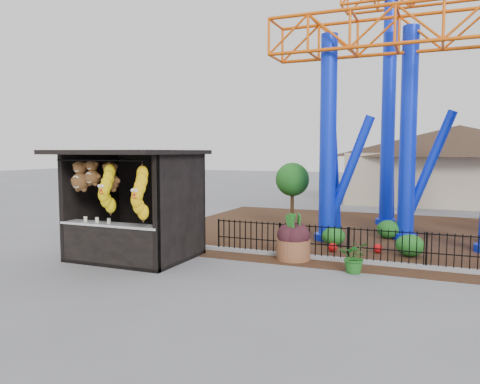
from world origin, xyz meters
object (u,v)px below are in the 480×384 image
at_px(terracotta_planter, 293,250).
at_px(potted_plant, 355,257).
at_px(roller_coaster, 446,55).
at_px(prize_booth, 129,206).

bearing_deg(terracotta_planter, potted_plant, -21.96).
distance_m(roller_coaster, potted_plant, 8.92).
distance_m(roller_coaster, terracotta_planter, 9.10).
bearing_deg(prize_booth, potted_plant, 9.78).
height_order(terracotta_planter, potted_plant, potted_plant).
xyz_separation_m(prize_booth, potted_plant, (6.13, 1.06, -1.12)).
xyz_separation_m(terracotta_planter, potted_plant, (1.85, -0.75, 0.12)).
height_order(roller_coaster, terracotta_planter, roller_coaster).
bearing_deg(roller_coaster, prize_booth, -137.85).
distance_m(terracotta_planter, potted_plant, 2.00).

